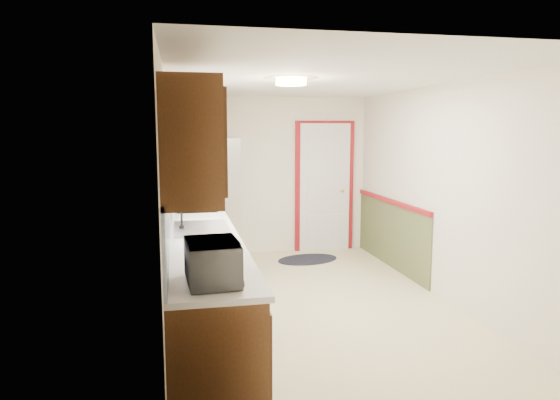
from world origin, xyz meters
name	(u,v)px	position (x,y,z in m)	size (l,w,h in m)	color
room_shell	(314,197)	(0.00, 0.00, 1.20)	(3.20, 5.20, 2.52)	beige
kitchen_run	(198,244)	(-1.24, -0.29, 0.81)	(0.63, 4.00, 2.20)	#381E0C
back_wall_trim	(338,196)	(0.99, 2.21, 0.89)	(1.12, 2.30, 2.08)	maroon
ceiling_fixture	(291,82)	(-0.30, -0.20, 2.36)	(0.30, 0.30, 0.06)	#FFD88C
microwave	(213,257)	(-1.20, -1.95, 1.10)	(0.48, 0.26, 0.32)	white
refrigerator	(210,201)	(-0.96, 2.05, 0.90)	(0.81, 0.78, 1.79)	#B7B7BC
rug	(308,259)	(0.44, 1.90, 0.01)	(0.92, 0.59, 0.01)	black
cooktop	(197,209)	(-1.19, 1.04, 0.95)	(0.47, 0.56, 0.02)	black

